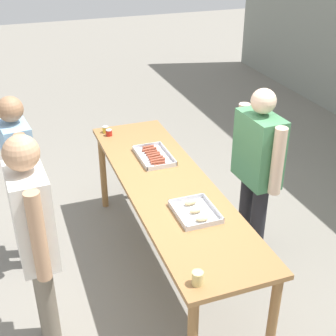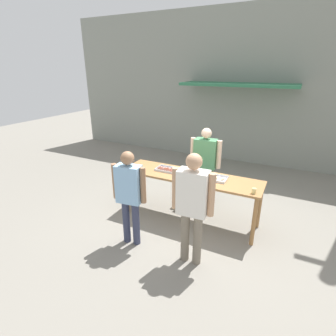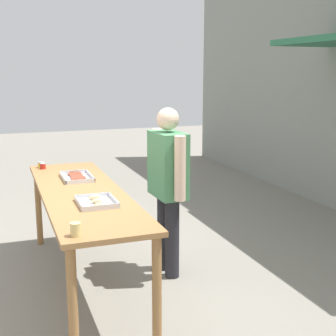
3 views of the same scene
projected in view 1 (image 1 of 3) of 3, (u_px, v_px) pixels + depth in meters
ground_plane at (168, 269)px, 4.40m from camera, size 24.00×24.00×0.00m
serving_table at (168, 194)px, 4.00m from camera, size 2.69×0.73×0.94m
food_tray_sausages at (154, 156)px, 4.36m from camera, size 0.47×0.29×0.04m
food_tray_buns at (195, 212)px, 3.55m from camera, size 0.38×0.31×0.05m
condiment_jar_mustard at (106, 129)px, 4.86m from camera, size 0.06×0.06×0.07m
condiment_jar_ketchup at (109, 133)px, 4.79m from camera, size 0.06×0.06×0.07m
beer_cup at (198, 278)px, 2.86m from camera, size 0.07×0.07×0.09m
person_server_behind_table at (257, 163)px, 4.18m from camera, size 0.68×0.28×1.68m
person_customer_holding_hotdog at (20, 169)px, 4.07m from camera, size 0.59×0.27×1.66m
person_customer_with_cup at (35, 233)px, 3.15m from camera, size 0.63×0.27×1.78m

